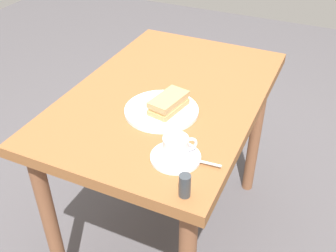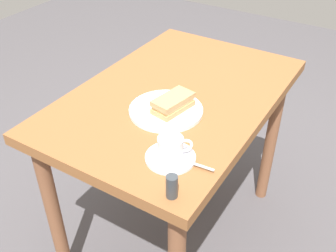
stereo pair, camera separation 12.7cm
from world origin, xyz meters
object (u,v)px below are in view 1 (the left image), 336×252
at_px(dining_table, 167,117).
at_px(coffee_cup, 176,147).
at_px(sandwich_front, 169,103).
at_px(coffee_saucer, 176,157).
at_px(spoon, 199,161).
at_px(salt_shaker, 185,186).
at_px(sandwich_plate, 162,111).

distance_m(dining_table, coffee_cup, 0.41).
distance_m(sandwich_front, coffee_saucer, 0.25).
distance_m(dining_table, spoon, 0.44).
distance_m(coffee_saucer, spoon, 0.07).
relative_size(spoon, salt_shaker, 1.41).
xyz_separation_m(sandwich_plate, spoon, (0.20, 0.22, 0.01)).
bearing_deg(salt_shaker, sandwich_plate, -145.94).
relative_size(sandwich_front, coffee_saucer, 1.06).
xyz_separation_m(coffee_saucer, salt_shaker, (0.13, 0.08, 0.03)).
bearing_deg(sandwich_plate, salt_shaker, 34.06).
bearing_deg(spoon, coffee_saucer, -85.78).
bearing_deg(coffee_saucer, dining_table, -151.65).
bearing_deg(coffee_cup, sandwich_front, -150.27).
bearing_deg(dining_table, spoon, 37.55).
distance_m(coffee_saucer, coffee_cup, 0.04).
height_order(spoon, salt_shaker, salt_shaker).
xyz_separation_m(coffee_saucer, coffee_cup, (-0.00, 0.00, 0.04)).
distance_m(sandwich_front, salt_shaker, 0.40).
height_order(dining_table, coffee_saucer, coffee_saucer).
height_order(sandwich_front, coffee_cup, coffee_cup).
xyz_separation_m(sandwich_front, spoon, (0.21, 0.19, -0.03)).
bearing_deg(coffee_cup, sandwich_plate, -144.69).
bearing_deg(salt_shaker, spoon, -176.08).
distance_m(sandwich_plate, spoon, 0.30).
distance_m(dining_table, sandwich_plate, 0.18).
xyz_separation_m(sandwich_plate, coffee_cup, (0.21, 0.15, 0.04)).
height_order(dining_table, sandwich_plate, sandwich_plate).
relative_size(sandwich_front, coffee_cup, 1.75).
relative_size(sandwich_front, spoon, 1.62).
bearing_deg(coffee_saucer, sandwich_plate, -145.13).
relative_size(sandwich_plate, spoon, 2.61).
xyz_separation_m(sandwich_front, coffee_cup, (0.21, 0.12, 0.01)).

